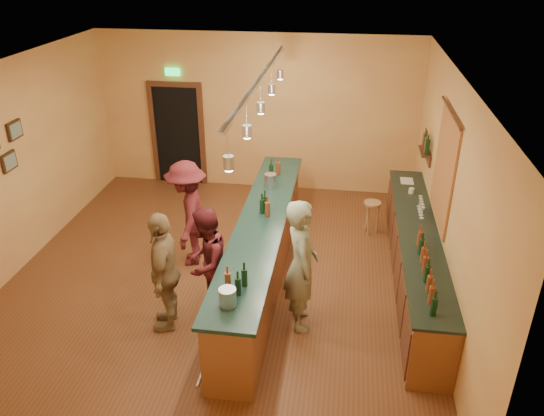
# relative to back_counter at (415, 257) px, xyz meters

# --- Properties ---
(floor) EXTENTS (7.00, 7.00, 0.00)m
(floor) POSITION_rel_back_counter_xyz_m (-2.97, -0.18, -0.49)
(floor) COLOR brown
(floor) RESTS_ON ground
(ceiling) EXTENTS (6.50, 7.00, 0.02)m
(ceiling) POSITION_rel_back_counter_xyz_m (-2.97, -0.18, 2.71)
(ceiling) COLOR silver
(ceiling) RESTS_ON wall_back
(wall_back) EXTENTS (6.50, 0.02, 3.20)m
(wall_back) POSITION_rel_back_counter_xyz_m (-2.97, 3.32, 1.11)
(wall_back) COLOR #D0854E
(wall_back) RESTS_ON floor
(wall_front) EXTENTS (6.50, 0.02, 3.20)m
(wall_front) POSITION_rel_back_counter_xyz_m (-2.97, -3.68, 1.11)
(wall_front) COLOR #D0854E
(wall_front) RESTS_ON floor
(wall_left) EXTENTS (0.02, 7.00, 3.20)m
(wall_left) POSITION_rel_back_counter_xyz_m (-6.22, -0.18, 1.11)
(wall_left) COLOR #D0854E
(wall_left) RESTS_ON floor
(wall_right) EXTENTS (0.02, 7.00, 3.20)m
(wall_right) POSITION_rel_back_counter_xyz_m (0.28, -0.18, 1.11)
(wall_right) COLOR #D0854E
(wall_right) RESTS_ON floor
(doorway) EXTENTS (1.15, 0.09, 2.48)m
(doorway) POSITION_rel_back_counter_xyz_m (-4.67, 3.30, 0.64)
(doorway) COLOR black
(doorway) RESTS_ON wall_back
(tapestry) EXTENTS (0.03, 1.40, 1.60)m
(tapestry) POSITION_rel_back_counter_xyz_m (0.26, 0.22, 1.36)
(tapestry) COLOR maroon
(tapestry) RESTS_ON wall_right
(bottle_shelf) EXTENTS (0.17, 0.55, 0.54)m
(bottle_shelf) POSITION_rel_back_counter_xyz_m (0.20, 1.72, 1.18)
(bottle_shelf) COLOR #452214
(bottle_shelf) RESTS_ON wall_right
(back_counter) EXTENTS (0.60, 4.55, 1.27)m
(back_counter) POSITION_rel_back_counter_xyz_m (0.00, 0.00, 0.00)
(back_counter) COLOR brown
(back_counter) RESTS_ON floor
(tasting_bar) EXTENTS (0.74, 5.10, 1.38)m
(tasting_bar) POSITION_rel_back_counter_xyz_m (-2.31, -0.18, 0.12)
(tasting_bar) COLOR brown
(tasting_bar) RESTS_ON floor
(pendant_track) EXTENTS (0.11, 4.60, 0.50)m
(pendant_track) POSITION_rel_back_counter_xyz_m (-2.31, -0.18, 2.50)
(pendant_track) COLOR silver
(pendant_track) RESTS_ON ceiling
(bartender) EXTENTS (0.58, 0.76, 1.88)m
(bartender) POSITION_rel_back_counter_xyz_m (-1.62, -1.16, 0.45)
(bartender) COLOR gray
(bartender) RESTS_ON floor
(customer_a) EXTENTS (0.72, 0.87, 1.61)m
(customer_a) POSITION_rel_back_counter_xyz_m (-2.94, -1.08, 0.32)
(customer_a) COLOR #59191E
(customer_a) RESTS_ON floor
(customer_b) EXTENTS (0.57, 1.06, 1.72)m
(customer_b) POSITION_rel_back_counter_xyz_m (-3.40, -1.44, 0.37)
(customer_b) COLOR #997A51
(customer_b) RESTS_ON floor
(customer_c) EXTENTS (0.84, 1.23, 1.75)m
(customer_c) POSITION_rel_back_counter_xyz_m (-3.55, 0.17, 0.39)
(customer_c) COLOR #59191E
(customer_c) RESTS_ON floor
(bar_stool) EXTENTS (0.30, 0.30, 0.62)m
(bar_stool) POSITION_rel_back_counter_xyz_m (-0.61, 1.53, -0.01)
(bar_stool) COLOR #9B7646
(bar_stool) RESTS_ON floor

